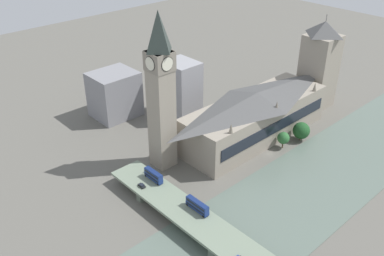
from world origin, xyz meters
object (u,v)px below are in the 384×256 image
at_px(victoria_tower, 319,65).
at_px(car_northbound_lead, 142,186).
at_px(clock_tower, 161,89).
at_px(double_decker_bus_mid, 154,175).
at_px(double_decker_bus_rear, 197,205).
at_px(parliament_hall, 256,115).
at_px(road_bridge, 223,240).

distance_m(victoria_tower, car_northbound_lead, 139.32).
relative_size(clock_tower, car_northbound_lead, 20.41).
relative_size(clock_tower, double_decker_bus_mid, 7.24).
xyz_separation_m(clock_tower, double_decker_bus_rear, (-42.87, 16.98, -32.55)).
bearing_deg(double_decker_bus_rear, double_decker_bus_mid, 0.42).
xyz_separation_m(parliament_hall, victoria_tower, (0.06, -58.89, 13.67)).
relative_size(parliament_hall, victoria_tower, 1.57).
xyz_separation_m(clock_tower, car_northbound_lead, (-14.55, 24.28, -34.47)).
xyz_separation_m(victoria_tower, double_decker_bus_mid, (-0.89, 130.75, -18.23)).
height_order(parliament_hall, clock_tower, clock_tower).
bearing_deg(double_decker_bus_rear, parliament_hall, -67.60).
bearing_deg(road_bridge, double_decker_bus_mid, -4.33).
bearing_deg(road_bridge, parliament_hall, -57.68).
relative_size(parliament_hall, car_northbound_lead, 23.95).
bearing_deg(double_decker_bus_mid, double_decker_bus_rear, -179.58).
distance_m(clock_tower, road_bridge, 74.02).
bearing_deg(double_decker_bus_rear, road_bridge, 168.30).
bearing_deg(car_northbound_lead, double_decker_bus_rear, -165.54).
bearing_deg(victoria_tower, parliament_hall, 90.06).
xyz_separation_m(road_bridge, double_decker_bus_mid, (46.89, -3.55, 3.86)).
distance_m(parliament_hall, double_decker_bus_mid, 72.02).
bearing_deg(car_northbound_lead, victoria_tower, -89.47).
distance_m(clock_tower, victoria_tower, 115.23).
height_order(road_bridge, car_northbound_lead, car_northbound_lead).
xyz_separation_m(parliament_hall, road_bridge, (-47.72, 75.42, -8.41)).
height_order(road_bridge, double_decker_bus_mid, double_decker_bus_mid).
distance_m(parliament_hall, road_bridge, 89.64).
height_order(parliament_hall, car_northbound_lead, parliament_hall).
relative_size(road_bridge, double_decker_bus_rear, 11.08).
height_order(clock_tower, victoria_tower, clock_tower).
bearing_deg(double_decker_bus_mid, parliament_hall, -89.34).
xyz_separation_m(double_decker_bus_mid, car_northbound_lead, (-0.39, 7.09, -1.97)).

